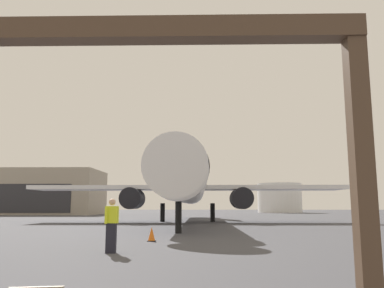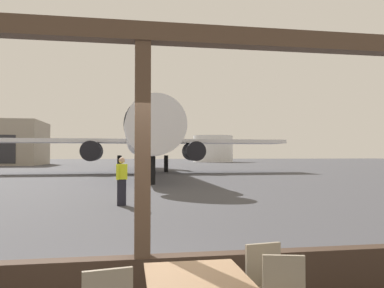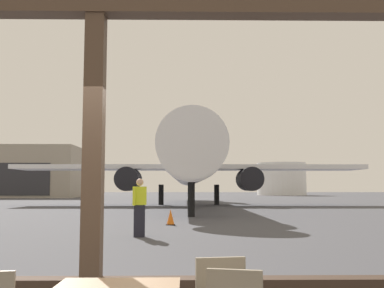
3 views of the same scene
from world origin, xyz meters
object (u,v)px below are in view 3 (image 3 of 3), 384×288
at_px(airplane, 189,164).
at_px(distant_hangar, 20,172).
at_px(fuel_storage_tank, 281,179).
at_px(ground_crew_worker, 140,207).
at_px(traffic_cone, 171,218).

height_order(airplane, distant_hangar, airplane).
bearing_deg(fuel_storage_tank, airplane, -109.72).
height_order(ground_crew_worker, distant_hangar, distant_hangar).
distance_m(traffic_cone, fuel_storage_tank, 74.73).
relative_size(traffic_cone, fuel_storage_tank, 0.06).
distance_m(airplane, fuel_storage_tank, 55.73).
height_order(airplane, traffic_cone, airplane).
relative_size(airplane, distant_hangar, 1.95).
distance_m(airplane, traffic_cone, 19.84).
xyz_separation_m(distant_hangar, fuel_storage_tank, (44.85, 19.45, -0.64)).
bearing_deg(distant_hangar, airplane, -51.74).
bearing_deg(traffic_cone, airplane, 87.41).
relative_size(distant_hangar, fuel_storage_tank, 1.95).
bearing_deg(distant_hangar, fuel_storage_tank, 23.45).
bearing_deg(distant_hangar, ground_crew_worker, -66.84).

